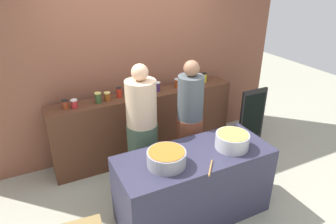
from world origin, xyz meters
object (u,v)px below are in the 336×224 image
(preserve_jar_2, at_px, (98,98))
(preserve_jar_1, at_px, (74,104))
(preserve_jar_5, at_px, (132,91))
(preserve_jar_9, at_px, (204,78))
(wooden_spoon, at_px, (211,168))
(cooking_pot_left, at_px, (167,158))
(preserve_jar_0, at_px, (65,104))
(preserve_jar_6, at_px, (146,89))
(preserve_jar_3, at_px, (107,96))
(cook_in_cap, at_px, (189,129))
(cook_with_tongs, at_px, (142,135))
(preserve_jar_7, at_px, (157,87))
(cooking_pot_center, at_px, (232,141))
(preserve_jar_8, at_px, (177,83))
(preserve_jar_4, at_px, (119,92))
(chalkboard_sign, at_px, (252,118))

(preserve_jar_2, bearing_deg, preserve_jar_1, -177.50)
(preserve_jar_5, height_order, preserve_jar_9, preserve_jar_9)
(wooden_spoon, bearing_deg, cooking_pot_left, 145.33)
(preserve_jar_0, xyz_separation_m, preserve_jar_6, (1.12, 0.06, -0.01))
(preserve_jar_3, distance_m, cooking_pot_left, 1.46)
(preserve_jar_2, distance_m, cook_in_cap, 1.25)
(preserve_jar_0, height_order, cook_with_tongs, cook_with_tongs)
(cook_in_cap, bearing_deg, preserve_jar_0, 151.58)
(preserve_jar_7, xyz_separation_m, cooking_pot_left, (-0.56, -1.46, -0.16))
(preserve_jar_5, relative_size, preserve_jar_9, 0.75)
(preserve_jar_2, xyz_separation_m, cooking_pot_center, (1.08, -1.44, -0.16))
(preserve_jar_9, height_order, wooden_spoon, preserve_jar_9)
(preserve_jar_1, height_order, preserve_jar_5, preserve_jar_1)
(preserve_jar_8, xyz_separation_m, cook_in_cap, (-0.23, -0.78, -0.33))
(preserve_jar_9, height_order, cooking_pot_left, preserve_jar_9)
(preserve_jar_0, relative_size, wooden_spoon, 0.44)
(preserve_jar_4, bearing_deg, wooden_spoon, -78.31)
(preserve_jar_1, xyz_separation_m, preserve_jar_5, (0.81, 0.08, -0.00))
(preserve_jar_6, relative_size, cooking_pot_center, 0.29)
(cook_in_cap, bearing_deg, preserve_jar_5, 120.16)
(preserve_jar_3, relative_size, preserve_jar_8, 0.88)
(preserve_jar_9, bearing_deg, preserve_jar_3, -178.46)
(preserve_jar_2, relative_size, preserve_jar_7, 1.06)
(preserve_jar_0, bearing_deg, preserve_jar_1, -12.19)
(preserve_jar_8, xyz_separation_m, cook_with_tongs, (-0.83, -0.67, -0.33))
(wooden_spoon, bearing_deg, cook_with_tongs, 106.29)
(preserve_jar_1, relative_size, preserve_jar_7, 0.82)
(preserve_jar_1, relative_size, preserve_jar_2, 0.77)
(preserve_jar_0, xyz_separation_m, preserve_jar_4, (0.72, 0.05, 0.01))
(cooking_pot_center, distance_m, chalkboard_sign, 1.60)
(preserve_jar_2, bearing_deg, preserve_jar_6, 5.56)
(preserve_jar_4, distance_m, cook_in_cap, 1.08)
(preserve_jar_4, relative_size, cooking_pot_center, 0.39)
(preserve_jar_7, xyz_separation_m, wooden_spoon, (-0.20, -1.71, -0.23))
(cooking_pot_left, relative_size, wooden_spoon, 1.50)
(preserve_jar_3, xyz_separation_m, preserve_jar_9, (1.54, 0.04, 0.01))
(preserve_jar_1, height_order, wooden_spoon, preserve_jar_1)
(preserve_jar_7, xyz_separation_m, preserve_jar_8, (0.32, -0.00, 0.00))
(preserve_jar_7, bearing_deg, preserve_jar_9, 1.50)
(preserve_jar_4, height_order, wooden_spoon, preserve_jar_4)
(preserve_jar_0, bearing_deg, wooden_spoon, -57.27)
(preserve_jar_8, xyz_separation_m, cooking_pot_center, (-0.11, -1.48, -0.15))
(preserve_jar_9, bearing_deg, cooking_pot_left, -132.76)
(preserve_jar_0, distance_m, preserve_jar_7, 1.28)
(preserve_jar_4, xyz_separation_m, cook_with_tongs, (0.05, -0.69, -0.33))
(preserve_jar_4, height_order, cook_in_cap, cook_in_cap)
(cooking_pot_center, xyz_separation_m, cook_with_tongs, (-0.72, 0.82, -0.18))
(wooden_spoon, height_order, chalkboard_sign, chalkboard_sign)
(preserve_jar_9, bearing_deg, preserve_jar_5, 179.95)
(preserve_jar_2, xyz_separation_m, preserve_jar_5, (0.50, 0.06, -0.02))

